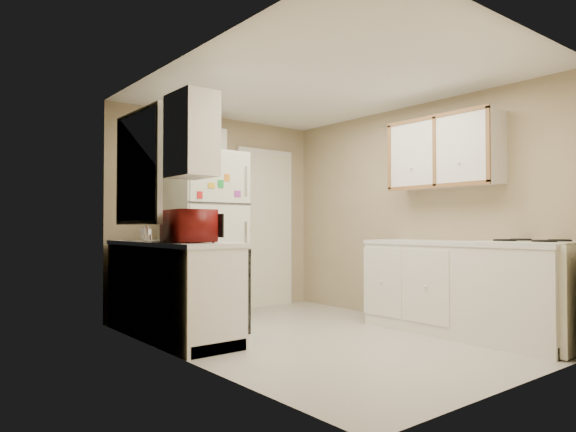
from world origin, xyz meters
TOP-DOWN VIEW (x-y plane):
  - floor at (0.00, 0.00)m, footprint 3.80×3.80m
  - ceiling at (0.00, 0.00)m, footprint 3.80×3.80m
  - wall_left at (-1.40, 0.00)m, footprint 3.80×3.80m
  - wall_right at (1.40, 0.00)m, footprint 3.80×3.80m
  - wall_back at (0.00, 1.90)m, footprint 2.80×2.80m
  - wall_front at (0.00, -1.90)m, footprint 2.80×2.80m
  - left_counter at (-1.10, 0.90)m, footprint 0.60×1.80m
  - dishwasher at (-0.81, 0.30)m, footprint 0.03×0.58m
  - sink at (-1.10, 1.05)m, footprint 0.54×0.74m
  - microwave at (-1.15, 0.45)m, footprint 0.55×0.35m
  - soap_bottle at (-1.15, 1.38)m, footprint 0.09×0.09m
  - window_blinds at (-1.36, 1.05)m, footprint 0.10×0.98m
  - upper_cabinet_left at (-1.25, 0.22)m, footprint 0.30×0.45m
  - refrigerator at (-0.40, 1.53)m, footprint 0.78×0.76m
  - cabinet_over_fridge at (-0.40, 1.75)m, footprint 0.70×0.30m
  - interior_door at (0.70, 1.86)m, footprint 0.86×0.06m
  - right_counter at (1.10, -0.80)m, footprint 0.60×2.00m
  - stove at (1.14, -1.45)m, footprint 0.67×0.80m
  - upper_cabinet_right at (1.25, -0.50)m, footprint 0.30×1.20m

SIDE VIEW (x-z plane):
  - floor at x=0.00m, z-range 0.00..0.00m
  - left_counter at x=-1.10m, z-range 0.00..0.90m
  - right_counter at x=1.10m, z-range 0.00..0.90m
  - stove at x=1.14m, z-range 0.00..0.91m
  - dishwasher at x=-0.81m, z-range 0.13..0.85m
  - sink at x=-1.10m, z-range 0.78..0.94m
  - refrigerator at x=-0.40m, z-range 0.00..1.88m
  - soap_bottle at x=-1.15m, z-range 0.91..1.09m
  - interior_door at x=0.70m, z-range -0.02..2.06m
  - microwave at x=-1.15m, z-range 0.88..1.22m
  - wall_left at x=-1.40m, z-range 1.20..1.20m
  - wall_right at x=1.40m, z-range 1.20..1.20m
  - wall_back at x=0.00m, z-range 1.20..1.20m
  - wall_front at x=0.00m, z-range 1.20..1.20m
  - window_blinds at x=-1.36m, z-range 1.06..2.14m
  - upper_cabinet_left at x=-1.25m, z-range 1.45..2.15m
  - upper_cabinet_right at x=1.25m, z-range 1.45..2.15m
  - cabinet_over_fridge at x=-0.40m, z-range 1.80..2.20m
  - ceiling at x=0.00m, z-range 2.40..2.40m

